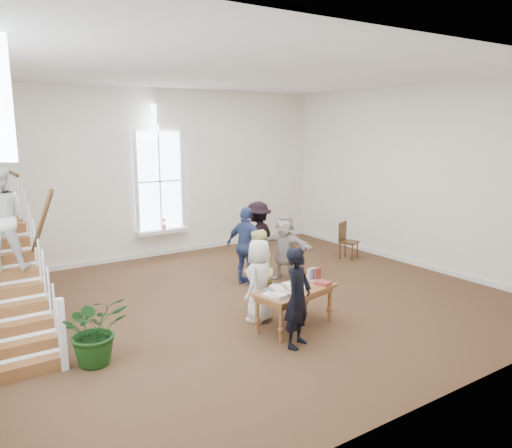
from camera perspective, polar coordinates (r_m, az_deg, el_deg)
ground at (r=10.33m, az=-0.73°, el=-8.77°), size 10.00×10.00×0.00m
room_shell at (r=13.96m, az=-10.62°, el=-1.94°), size 10.49×10.00×10.00m
staircase at (r=9.14m, az=-27.06°, el=-2.09°), size 1.10×4.10×2.92m
library_table at (r=8.89m, az=4.41°, el=-7.82°), size 1.64×1.04×0.78m
police_officer at (r=8.09m, az=4.80°, el=-8.38°), size 0.71×0.63×1.64m
elderly_woman at (r=9.12m, az=0.37°, el=-6.46°), size 0.89×0.81×1.52m
person_yellow at (r=9.67m, az=0.18°, el=-5.26°), size 0.94×0.84×1.58m
woman_cluster_a at (r=11.13m, az=-1.06°, el=-2.55°), size 0.81×1.12×1.77m
woman_cluster_b at (r=11.81m, az=0.21°, el=-1.70°), size 1.32×1.12×1.78m
woman_cluster_c at (r=11.49m, az=3.26°, el=-2.66°), size 1.15×1.47×1.56m
floor_plant at (r=7.97m, az=-17.90°, el=-11.38°), size 1.01×0.89×1.08m
side_chair at (r=13.58m, az=10.26°, el=-1.62°), size 0.56×0.56×1.00m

